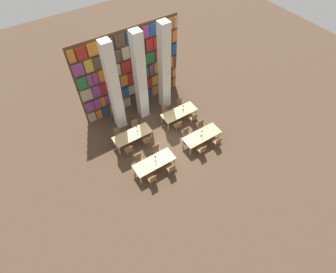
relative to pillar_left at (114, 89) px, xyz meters
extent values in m
plane|color=#4C3828|center=(1.70, -2.91, -3.00)|extent=(40.00, 40.00, 0.00)
cube|color=brown|center=(1.70, 1.32, -0.25)|extent=(6.95, 0.06, 5.50)
cube|color=brown|center=(1.70, 1.32, -2.98)|extent=(6.95, 0.35, 0.03)
cube|color=tan|center=(-1.43, 1.29, -2.61)|extent=(0.48, 0.20, 0.72)
cube|color=orange|center=(-0.93, 1.29, -2.61)|extent=(0.37, 0.20, 0.72)
cube|color=navy|center=(-0.47, 1.29, -2.61)|extent=(0.41, 0.20, 0.72)
cube|color=orange|center=(-0.06, 1.29, -2.61)|extent=(0.28, 0.20, 0.72)
cube|color=maroon|center=(0.46, 1.29, -2.61)|extent=(0.68, 0.20, 0.72)
cube|color=tan|center=(1.12, 1.29, -2.61)|extent=(0.55, 0.20, 0.72)
cube|color=#47382D|center=(1.72, 1.29, -2.61)|extent=(0.58, 0.20, 0.72)
cube|color=navy|center=(2.23, 1.29, -2.61)|extent=(0.36, 0.20, 0.72)
cube|color=navy|center=(2.79, 1.29, -2.61)|extent=(0.61, 0.20, 0.72)
cube|color=orange|center=(3.39, 1.29, -2.61)|extent=(0.52, 0.20, 0.72)
cube|color=#84387A|center=(3.97, 1.29, -2.61)|extent=(0.57, 0.20, 0.72)
cube|color=#47382D|center=(4.58, 1.29, -2.61)|extent=(0.52, 0.20, 0.72)
cube|color=orange|center=(5.01, 1.29, -2.61)|extent=(0.23, 0.20, 0.72)
cube|color=brown|center=(1.70, 1.32, -2.07)|extent=(6.95, 0.35, 0.03)
cube|color=#84387A|center=(-1.40, 1.29, -1.70)|extent=(0.56, 0.20, 0.70)
cube|color=#84387A|center=(-0.86, 1.29, -1.70)|extent=(0.44, 0.20, 0.70)
cube|color=orange|center=(-0.47, 1.29, -1.70)|extent=(0.28, 0.20, 0.70)
cube|color=#84387A|center=(-0.05, 1.29, -1.70)|extent=(0.54, 0.20, 0.70)
cube|color=tan|center=(0.54, 1.29, -1.70)|extent=(0.56, 0.20, 0.70)
cube|color=navy|center=(1.11, 1.29, -1.70)|extent=(0.44, 0.20, 0.70)
cube|color=tan|center=(1.59, 1.29, -1.70)|extent=(0.48, 0.20, 0.70)
cube|color=#236B38|center=(2.17, 1.29, -1.70)|extent=(0.64, 0.20, 0.70)
cube|color=maroon|center=(2.85, 1.29, -1.70)|extent=(0.60, 0.20, 0.70)
cube|color=#B7932D|center=(3.38, 1.29, -1.70)|extent=(0.42, 0.20, 0.70)
cube|color=#47382D|center=(3.90, 1.29, -1.70)|extent=(0.51, 0.20, 0.70)
cube|color=navy|center=(4.49, 1.29, -1.70)|extent=(0.54, 0.20, 0.70)
cube|color=orange|center=(4.97, 1.29, -1.70)|extent=(0.26, 0.20, 0.70)
cube|color=brown|center=(1.70, 1.32, -1.15)|extent=(6.95, 0.35, 0.03)
cube|color=tan|center=(-1.34, 1.29, -0.74)|extent=(0.67, 0.20, 0.79)
cube|color=#84387A|center=(-0.71, 1.29, -0.74)|extent=(0.51, 0.20, 0.79)
cube|color=maroon|center=(-0.10, 1.29, -0.74)|extent=(0.65, 0.20, 0.79)
cube|color=#84387A|center=(0.58, 1.29, -0.74)|extent=(0.60, 0.20, 0.79)
cube|color=orange|center=(1.16, 1.29, -0.74)|extent=(0.47, 0.20, 0.79)
cube|color=maroon|center=(1.76, 1.29, -0.74)|extent=(0.68, 0.20, 0.79)
cube|color=#47382D|center=(2.28, 1.29, -0.74)|extent=(0.26, 0.20, 0.79)
cube|color=#236B38|center=(2.70, 1.29, -0.74)|extent=(0.48, 0.20, 0.79)
cube|color=#84387A|center=(3.18, 1.29, -0.74)|extent=(0.33, 0.20, 0.79)
cube|color=#B7932D|center=(3.64, 1.29, -0.74)|extent=(0.46, 0.20, 0.79)
cube|color=#47382D|center=(4.20, 1.29, -0.74)|extent=(0.58, 0.20, 0.79)
cube|color=orange|center=(4.69, 1.29, -0.74)|extent=(0.33, 0.20, 0.79)
cube|color=#47382D|center=(5.00, 1.29, -0.74)|extent=(0.25, 0.20, 0.79)
cube|color=brown|center=(1.70, 1.32, -0.23)|extent=(6.95, 0.35, 0.03)
cube|color=#236B38|center=(-1.39, 1.29, 0.17)|extent=(0.57, 0.20, 0.79)
cube|color=#84387A|center=(-0.92, 1.29, 0.17)|extent=(0.30, 0.20, 0.79)
cube|color=#84387A|center=(-0.58, 1.29, 0.17)|extent=(0.31, 0.20, 0.79)
cube|color=orange|center=(-0.13, 1.29, 0.17)|extent=(0.47, 0.20, 0.79)
cube|color=maroon|center=(0.35, 1.29, 0.17)|extent=(0.40, 0.20, 0.79)
cube|color=tan|center=(0.83, 1.29, 0.17)|extent=(0.42, 0.20, 0.79)
cube|color=maroon|center=(1.43, 1.29, 0.17)|extent=(0.63, 0.20, 0.79)
cube|color=navy|center=(2.00, 1.29, 0.17)|extent=(0.40, 0.20, 0.79)
cube|color=tan|center=(2.52, 1.29, 0.17)|extent=(0.58, 0.20, 0.79)
cube|color=#236B38|center=(3.15, 1.29, 0.17)|extent=(0.62, 0.20, 0.79)
cube|color=maroon|center=(3.77, 1.29, 0.17)|extent=(0.53, 0.20, 0.79)
cube|color=#236B38|center=(4.42, 1.29, 0.17)|extent=(0.63, 0.20, 0.79)
cube|color=navy|center=(4.96, 1.29, 0.17)|extent=(0.34, 0.20, 0.79)
cube|color=brown|center=(1.70, 1.32, 0.68)|extent=(6.95, 0.35, 0.03)
cube|color=#84387A|center=(-1.37, 1.29, 1.09)|extent=(0.62, 0.20, 0.79)
cube|color=#B7932D|center=(-0.76, 1.29, 1.09)|extent=(0.47, 0.20, 0.79)
cube|color=#47382D|center=(-0.20, 1.29, 1.09)|extent=(0.59, 0.20, 0.79)
cube|color=navy|center=(0.40, 1.29, 1.09)|extent=(0.52, 0.20, 0.79)
cube|color=#47382D|center=(0.97, 1.29, 1.09)|extent=(0.49, 0.20, 0.79)
cube|color=tan|center=(1.53, 1.29, 1.09)|extent=(0.47, 0.20, 0.79)
cube|color=#236B38|center=(2.01, 1.29, 1.09)|extent=(0.38, 0.20, 0.79)
cube|color=#47382D|center=(2.53, 1.29, 1.09)|extent=(0.55, 0.20, 0.79)
cube|color=maroon|center=(3.12, 1.29, 1.09)|extent=(0.47, 0.20, 0.79)
cube|color=maroon|center=(3.69, 1.29, 1.09)|extent=(0.57, 0.20, 0.79)
cube|color=orange|center=(4.19, 1.29, 1.09)|extent=(0.32, 0.20, 0.79)
cube|color=#84387A|center=(4.59, 1.29, 1.09)|extent=(0.35, 0.20, 0.79)
cube|color=orange|center=(4.96, 1.29, 1.09)|extent=(0.33, 0.20, 0.79)
cube|color=brown|center=(1.70, 1.32, 1.60)|extent=(6.95, 0.35, 0.03)
cube|color=orange|center=(-1.49, 1.29, 1.97)|extent=(0.37, 0.20, 0.72)
cube|color=maroon|center=(-0.95, 1.29, 1.97)|extent=(0.56, 0.20, 0.72)
cube|color=orange|center=(-0.31, 1.29, 1.97)|extent=(0.58, 0.20, 0.72)
cube|color=#84387A|center=(0.19, 1.29, 1.97)|extent=(0.34, 0.20, 0.72)
cube|color=#47382D|center=(0.65, 1.29, 1.97)|extent=(0.51, 0.20, 0.72)
cube|color=#47382D|center=(1.29, 1.29, 1.97)|extent=(0.63, 0.20, 0.72)
cube|color=navy|center=(1.84, 1.29, 1.97)|extent=(0.31, 0.20, 0.72)
cube|color=maroon|center=(2.37, 1.29, 1.97)|extent=(0.65, 0.20, 0.72)
cube|color=#84387A|center=(2.95, 1.29, 1.97)|extent=(0.40, 0.20, 0.72)
cube|color=navy|center=(3.49, 1.29, 1.97)|extent=(0.66, 0.20, 0.72)
cube|color=#47382D|center=(4.14, 1.29, 1.97)|extent=(0.59, 0.20, 0.72)
cube|color=orange|center=(4.67, 1.29, 1.97)|extent=(0.39, 0.20, 0.72)
cube|color=tan|center=(5.02, 1.29, 1.97)|extent=(0.22, 0.20, 0.72)
cube|color=silver|center=(0.00, 0.00, 0.00)|extent=(0.59, 0.59, 6.00)
cube|color=silver|center=(1.70, 0.00, 0.00)|extent=(0.59, 0.59, 6.00)
cube|color=silver|center=(3.40, 0.00, 0.00)|extent=(0.59, 0.59, 6.00)
cube|color=tan|center=(0.04, -4.18, -2.29)|extent=(2.35, 0.92, 0.04)
cylinder|color=tan|center=(-1.06, -4.56, -2.65)|extent=(0.07, 0.07, 0.69)
cylinder|color=tan|center=(1.13, -4.56, -2.65)|extent=(0.07, 0.07, 0.69)
cylinder|color=tan|center=(-1.06, -3.81, -2.65)|extent=(0.07, 0.07, 0.69)
cylinder|color=tan|center=(1.13, -3.81, -2.65)|extent=(0.07, 0.07, 0.69)
cylinder|color=brown|center=(-0.72, -4.69, -2.78)|extent=(0.04, 0.04, 0.43)
cylinder|color=brown|center=(-0.36, -4.69, -2.78)|extent=(0.04, 0.04, 0.43)
cylinder|color=brown|center=(-0.72, -5.03, -2.78)|extent=(0.04, 0.04, 0.43)
cylinder|color=brown|center=(-0.36, -5.03, -2.78)|extent=(0.04, 0.04, 0.43)
cube|color=brown|center=(-0.54, -4.86, -2.55)|extent=(0.42, 0.40, 0.04)
cube|color=brown|center=(-0.54, -5.05, -2.32)|extent=(0.40, 0.03, 0.42)
cylinder|color=brown|center=(-0.36, -3.68, -2.78)|extent=(0.04, 0.04, 0.43)
cylinder|color=brown|center=(-0.72, -3.68, -2.78)|extent=(0.04, 0.04, 0.43)
cylinder|color=brown|center=(-0.36, -3.34, -2.78)|extent=(0.04, 0.04, 0.43)
cylinder|color=brown|center=(-0.72, -3.34, -2.78)|extent=(0.04, 0.04, 0.43)
cube|color=brown|center=(-0.54, -3.51, -2.55)|extent=(0.42, 0.40, 0.04)
cube|color=brown|center=(-0.54, -3.32, -2.32)|extent=(0.40, 0.03, 0.42)
cylinder|color=brown|center=(0.49, -4.69, -2.78)|extent=(0.04, 0.04, 0.43)
cylinder|color=brown|center=(0.85, -4.69, -2.78)|extent=(0.04, 0.04, 0.43)
cylinder|color=brown|center=(0.49, -5.03, -2.78)|extent=(0.04, 0.04, 0.43)
cylinder|color=brown|center=(0.85, -5.03, -2.78)|extent=(0.04, 0.04, 0.43)
cube|color=brown|center=(0.67, -4.86, -2.55)|extent=(0.42, 0.40, 0.04)
cube|color=brown|center=(0.67, -5.05, -2.32)|extent=(0.40, 0.03, 0.42)
cylinder|color=brown|center=(0.85, -3.68, -2.78)|extent=(0.04, 0.04, 0.43)
cylinder|color=brown|center=(0.49, -3.68, -2.78)|extent=(0.04, 0.04, 0.43)
cylinder|color=brown|center=(0.85, -3.34, -2.78)|extent=(0.04, 0.04, 0.43)
cylinder|color=brown|center=(0.49, -3.34, -2.78)|extent=(0.04, 0.04, 0.43)
cube|color=brown|center=(0.67, -3.51, -2.55)|extent=(0.42, 0.40, 0.04)
cube|color=brown|center=(0.67, -3.32, -2.32)|extent=(0.40, 0.03, 0.42)
cylinder|color=#232328|center=(0.12, -4.18, -2.26)|extent=(0.14, 0.14, 0.01)
cylinder|color=#232328|center=(0.12, -4.18, -2.04)|extent=(0.02, 0.02, 0.42)
cone|color=#232328|center=(0.12, -4.18, -1.80)|extent=(0.11, 0.11, 0.07)
cube|color=tan|center=(3.43, -4.10, -2.29)|extent=(2.35, 0.92, 0.04)
cylinder|color=tan|center=(2.33, -4.47, -2.65)|extent=(0.07, 0.07, 0.69)
cylinder|color=tan|center=(4.53, -4.47, -2.65)|extent=(0.07, 0.07, 0.69)
cylinder|color=tan|center=(2.33, -3.72, -2.65)|extent=(0.07, 0.07, 0.69)
cylinder|color=tan|center=(4.53, -3.72, -2.65)|extent=(0.07, 0.07, 0.69)
cylinder|color=brown|center=(2.70, -4.60, -2.78)|extent=(0.04, 0.04, 0.43)
cylinder|color=brown|center=(3.06, -4.60, -2.78)|extent=(0.04, 0.04, 0.43)
cylinder|color=brown|center=(2.70, -4.94, -2.78)|extent=(0.04, 0.04, 0.43)
cylinder|color=brown|center=(3.06, -4.94, -2.78)|extent=(0.04, 0.04, 0.43)
cube|color=brown|center=(2.88, -4.77, -2.55)|extent=(0.42, 0.40, 0.04)
cube|color=brown|center=(2.88, -4.96, -2.32)|extent=(0.40, 0.03, 0.42)
cylinder|color=brown|center=(3.06, -3.59, -2.78)|extent=(0.04, 0.04, 0.43)
cylinder|color=brown|center=(2.70, -3.59, -2.78)|extent=(0.04, 0.04, 0.43)
cylinder|color=brown|center=(3.06, -3.25, -2.78)|extent=(0.04, 0.04, 0.43)
cylinder|color=brown|center=(2.70, -3.25, -2.78)|extent=(0.04, 0.04, 0.43)
cube|color=brown|center=(2.88, -3.42, -2.55)|extent=(0.42, 0.40, 0.04)
cube|color=brown|center=(2.88, -3.23, -2.32)|extent=(0.40, 0.03, 0.42)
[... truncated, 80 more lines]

